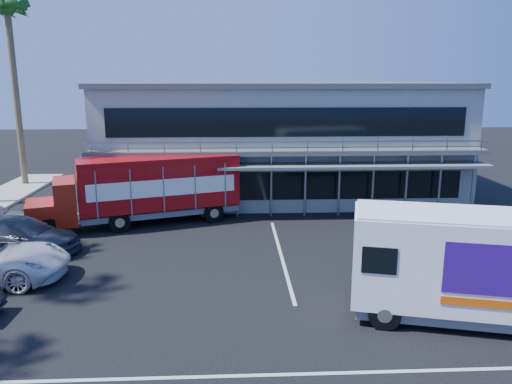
{
  "coord_description": "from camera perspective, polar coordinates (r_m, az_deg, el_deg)",
  "views": [
    {
      "loc": [
        -0.09,
        -17.59,
        7.56
      ],
      "look_at": [
        1.01,
        5.45,
        2.3
      ],
      "focal_mm": 35.0,
      "sensor_mm": 36.0,
      "label": 1
    }
  ],
  "objects": [
    {
      "name": "ground",
      "position": [
        19.15,
        -2.29,
        -10.42
      ],
      "size": [
        120.0,
        120.0,
        0.0
      ],
      "primitive_type": "plane",
      "color": "black",
      "rests_on": "ground"
    },
    {
      "name": "building",
      "position": [
        32.91,
        2.68,
        6.02
      ],
      "size": [
        22.4,
        12.0,
        7.3
      ],
      "color": "gray",
      "rests_on": "ground"
    },
    {
      "name": "palm_f",
      "position": [
        39.28,
        -26.47,
        17.28
      ],
      "size": [
        2.8,
        2.8,
        13.25
      ],
      "color": "brown",
      "rests_on": "ground"
    },
    {
      "name": "red_truck",
      "position": [
        26.85,
        -12.56,
        0.52
      ],
      "size": [
        10.86,
        5.69,
        3.58
      ],
      "rotation": [
        0.0,
        0.0,
        0.32
      ],
      "color": "#A61D0D",
      "rests_on": "ground"
    },
    {
      "name": "white_van",
      "position": [
        17.07,
        23.34,
        -7.7
      ],
      "size": [
        7.63,
        4.21,
        3.54
      ],
      "rotation": [
        0.0,
        0.0,
        -0.25
      ],
      "color": "white",
      "rests_on": "ground"
    },
    {
      "name": "parked_car_d",
      "position": [
        24.51,
        -25.27,
        -4.5
      ],
      "size": [
        5.7,
        3.5,
        1.54
      ],
      "primitive_type": "imported",
      "rotation": [
        0.0,
        0.0,
        1.3
      ],
      "color": "#323943",
      "rests_on": "ground"
    }
  ]
}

